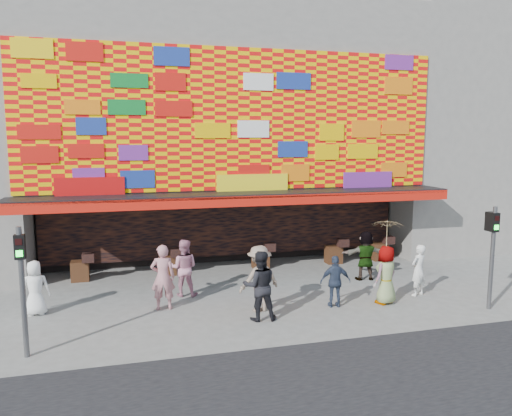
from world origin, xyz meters
The scene contains 15 objects.
ground centered at (0.00, 0.00, 0.00)m, with size 90.00×90.00×0.00m, color slate.
shop_building centered at (0.00, 8.18, 5.23)m, with size 15.20×9.40×10.00m.
neighbor_right centered at (13.00, 8.00, 6.00)m, with size 11.00×8.00×12.00m, color gray.
signal_left centered at (-6.20, -1.50, 1.86)m, with size 0.22×0.20×3.00m.
signal_right centered at (6.20, -1.50, 1.86)m, with size 0.22×0.20×3.00m.
ped_a centered at (-6.43, 1.37, 0.78)m, with size 0.76×0.49×1.55m, color white.
ped_b centered at (-2.94, 0.92, 0.95)m, with size 0.70×0.46×1.91m, color #B9787F.
ped_c centered at (-0.47, -0.62, 0.96)m, with size 0.93×0.73×1.92m, color black.
ped_d centered at (-0.30, 0.06, 0.95)m, with size 1.23×0.71×1.91m, color gray.
ped_e centered at (1.95, -0.18, 0.77)m, with size 0.90×0.37×1.53m, color #2C374D.
ped_f centered at (4.13, 2.18, 0.87)m, with size 1.61×0.51×1.74m, color gray.
ped_g centered at (3.53, -0.29, 0.88)m, with size 0.86×0.56×1.76m, color gray.
ped_h centered at (4.90, 0.14, 0.81)m, with size 0.59×0.39×1.63m, color white.
ped_i centered at (-2.21, 2.03, 0.90)m, with size 0.87×0.68×1.79m, color #C88199.
parasol centered at (3.53, -0.29, 2.12)m, with size 1.21×1.22×1.79m.
Camera 1 is at (-3.95, -13.22, 4.93)m, focal length 35.00 mm.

